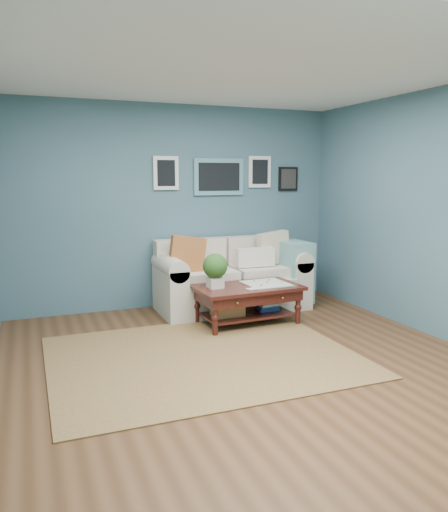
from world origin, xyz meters
TOP-DOWN VIEW (x-y plane):
  - room_shell at (0.02, 0.06)m, footprint 5.00×5.02m
  - area_rug at (-0.35, 0.43)m, footprint 2.91×2.33m
  - loveseat at (0.70, 2.03)m, footprint 2.02×0.91m
  - coffee_table at (0.45, 1.30)m, footprint 1.28×0.78m

SIDE VIEW (x-z plane):
  - area_rug at x=-0.35m, z-range 0.00..0.01m
  - coffee_table at x=0.45m, z-range -0.05..0.82m
  - loveseat at x=0.70m, z-range -0.10..0.94m
  - room_shell at x=0.02m, z-range 0.01..2.71m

